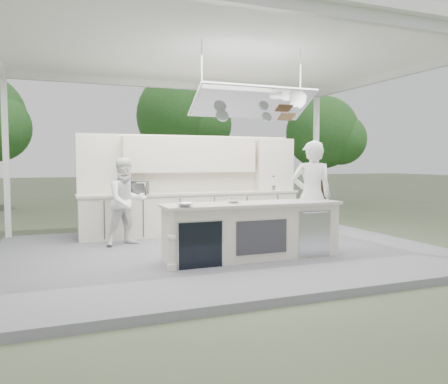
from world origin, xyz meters
name	(u,v)px	position (x,y,z in m)	size (l,w,h in m)	color
ground	(223,255)	(0.00, 0.00, 0.00)	(90.00, 90.00, 0.00)	#464D35
stage_deck	(223,252)	(0.00, 0.00, 0.06)	(8.00, 6.00, 0.12)	slate
tent	(223,55)	(0.00, -0.01, 3.71)	(8.20, 6.20, 3.86)	white
demo_island	(252,231)	(0.18, -0.91, 0.60)	(3.10, 0.79, 0.95)	beige
back_counter	(193,213)	(0.00, 1.90, 0.60)	(5.08, 0.72, 0.95)	beige
back_wall_unit	(208,170)	(0.44, 2.11, 1.57)	(5.05, 0.48, 2.25)	beige
tree_cluster	(130,123)	(-0.16, 9.77, 3.29)	(19.55, 9.40, 5.85)	#442C22
head_chef	(312,196)	(1.49, -0.70, 1.13)	(0.74, 0.48, 2.02)	white
sous_chef	(127,201)	(-1.62, 1.07, 0.98)	(0.84, 0.65, 1.73)	white
toaster_oven	(137,188)	(-1.31, 1.70, 1.20)	(0.48, 0.32, 0.27)	#B7BABF
bowl_large	(185,205)	(-1.06, -1.15, 1.10)	(0.27, 0.27, 0.07)	silver
bowl_small	(233,201)	(-0.11, -0.80, 1.11)	(0.23, 0.23, 0.07)	silver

